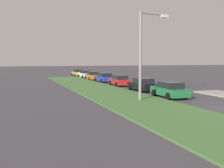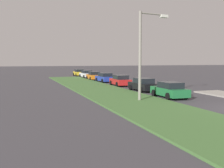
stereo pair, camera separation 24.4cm
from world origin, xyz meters
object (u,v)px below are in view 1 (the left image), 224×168
(parked_car_black, at_px, (143,85))
(parked_car_red, at_px, (120,81))
(parked_car_orange, at_px, (93,76))
(streetlight, at_px, (144,49))
(parked_car_green, at_px, (170,90))
(parked_car_white, at_px, (85,74))
(parked_car_yellow, at_px, (78,73))
(parked_car_blue, at_px, (104,78))

(parked_car_black, distance_m, parked_car_red, 6.74)
(parked_car_orange, relative_size, streetlight, 0.58)
(parked_car_green, relative_size, streetlight, 0.58)
(parked_car_white, bearing_deg, parked_car_yellow, -2.82)
(parked_car_orange, xyz_separation_m, streetlight, (-25.41, 2.79, 3.67))
(parked_car_black, height_order, parked_car_white, same)
(parked_car_white, distance_m, streetlight, 31.98)
(parked_car_blue, height_order, parked_car_yellow, same)
(parked_car_black, height_order, parked_car_red, same)
(parked_car_black, bearing_deg, parked_car_white, -0.66)
(parked_car_orange, height_order, parked_car_yellow, same)
(parked_car_red, bearing_deg, parked_car_black, -176.76)
(parked_car_orange, bearing_deg, parked_car_white, 0.14)
(parked_car_green, bearing_deg, parked_car_blue, 1.96)
(streetlight, bearing_deg, parked_car_white, -5.45)
(parked_car_green, distance_m, parked_car_red, 12.37)
(parked_car_orange, bearing_deg, parked_car_green, -176.68)
(parked_car_green, xyz_separation_m, parked_car_white, (30.59, 0.21, 0.00))
(parked_car_yellow, bearing_deg, parked_car_green, -179.74)
(streetlight, bearing_deg, parked_car_red, -13.25)
(parked_car_yellow, relative_size, streetlight, 0.57)
(parked_car_blue, xyz_separation_m, parked_car_yellow, (18.31, 0.13, 0.00))
(parked_car_orange, distance_m, parked_car_white, 6.22)
(parked_car_yellow, bearing_deg, parked_car_orange, 179.06)
(parked_car_orange, bearing_deg, parked_car_yellow, 1.48)
(parked_car_blue, distance_m, parked_car_yellow, 18.31)
(parked_car_black, relative_size, parked_car_blue, 0.99)
(parked_car_black, bearing_deg, parked_car_yellow, -0.69)
(parked_car_orange, bearing_deg, parked_car_blue, -174.40)
(parked_car_blue, height_order, parked_car_white, same)
(parked_car_black, height_order, streetlight, streetlight)
(parked_car_green, bearing_deg, parked_car_black, 1.14)
(parked_car_red, relative_size, parked_car_blue, 1.00)
(parked_car_black, xyz_separation_m, parked_car_yellow, (31.66, 0.30, 0.00))
(parked_car_black, bearing_deg, parked_car_blue, -0.50)
(parked_car_yellow, bearing_deg, parked_car_blue, -179.73)
(parked_car_green, height_order, parked_car_white, same)
(parked_car_black, distance_m, parked_car_blue, 13.35)
(parked_car_orange, xyz_separation_m, parked_car_white, (6.21, -0.23, 0.00))
(parked_car_black, bearing_deg, parked_car_orange, 0.25)
(streetlight, bearing_deg, parked_car_orange, -6.25)
(parked_car_black, height_order, parked_car_orange, same)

